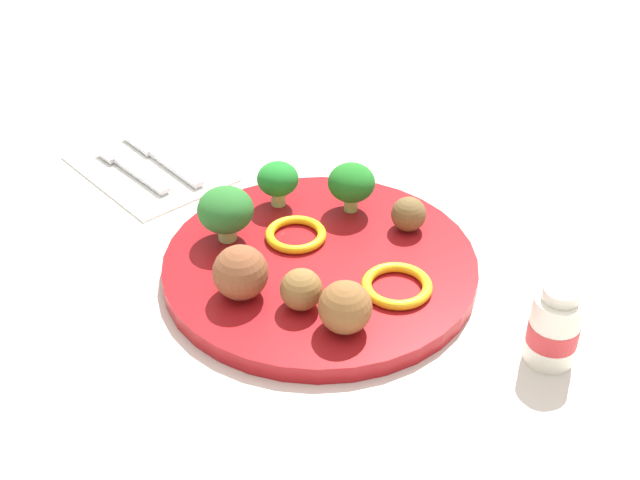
# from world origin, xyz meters

# --- Properties ---
(ground_plane) EXTENTS (4.00, 4.00, 0.00)m
(ground_plane) POSITION_xyz_m (0.00, 0.00, 0.00)
(ground_plane) COLOR silver
(plate) EXTENTS (0.28, 0.28, 0.02)m
(plate) POSITION_xyz_m (0.00, 0.00, 0.01)
(plate) COLOR maroon
(plate) RESTS_ON ground_plane
(broccoli_floret_near_rim) EXTENTS (0.04, 0.04, 0.05)m
(broccoli_floret_near_rim) POSITION_xyz_m (0.04, -0.08, 0.05)
(broccoli_floret_near_rim) COLOR #A0CE6A
(broccoli_floret_near_rim) RESTS_ON plate
(broccoli_floret_mid_left) EXTENTS (0.04, 0.04, 0.04)m
(broccoli_floret_mid_left) POSITION_xyz_m (0.09, -0.03, 0.04)
(broccoli_floret_mid_left) COLOR #ADCF7A
(broccoli_floret_mid_left) RESTS_ON plate
(broccoli_floret_far_rim) EXTENTS (0.05, 0.05, 0.05)m
(broccoli_floret_far_rim) POSITION_xyz_m (0.08, 0.04, 0.05)
(broccoli_floret_far_rim) COLOR #9AC06B
(broccoli_floret_far_rim) RESTS_ON plate
(meatball_front_left) EXTENTS (0.04, 0.04, 0.04)m
(meatball_front_left) POSITION_xyz_m (-0.04, 0.06, 0.03)
(meatball_front_left) COLOR brown
(meatball_front_left) RESTS_ON plate
(meatball_mid_right) EXTENTS (0.03, 0.03, 0.03)m
(meatball_mid_right) POSITION_xyz_m (-0.02, -0.09, 0.03)
(meatball_mid_right) COLOR brown
(meatball_mid_right) RESTS_ON plate
(meatball_front_right) EXTENTS (0.05, 0.05, 0.05)m
(meatball_front_right) POSITION_xyz_m (0.01, 0.08, 0.04)
(meatball_front_right) COLOR brown
(meatball_front_right) RESTS_ON plate
(meatball_back_left) EXTENTS (0.04, 0.04, 0.04)m
(meatball_back_left) POSITION_xyz_m (-0.08, 0.05, 0.04)
(meatball_back_left) COLOR brown
(meatball_back_left) RESTS_ON plate
(pepper_ring_near_rim) EXTENTS (0.07, 0.07, 0.01)m
(pepper_ring_near_rim) POSITION_xyz_m (0.04, -0.01, 0.02)
(pepper_ring_near_rim) COLOR yellow
(pepper_ring_near_rim) RESTS_ON plate
(pepper_ring_mid_left) EXTENTS (0.07, 0.07, 0.01)m
(pepper_ring_mid_left) POSITION_xyz_m (-0.08, -0.02, 0.02)
(pepper_ring_mid_left) COLOR yellow
(pepper_ring_mid_left) RESTS_ON plate
(napkin) EXTENTS (0.18, 0.13, 0.01)m
(napkin) POSITION_xyz_m (0.26, 0.01, 0.00)
(napkin) COLOR white
(napkin) RESTS_ON ground_plane
(fork) EXTENTS (0.12, 0.02, 0.01)m
(fork) POSITION_xyz_m (0.27, 0.02, 0.01)
(fork) COLOR silver
(fork) RESTS_ON napkin
(knife) EXTENTS (0.15, 0.02, 0.01)m
(knife) POSITION_xyz_m (0.27, -0.01, 0.01)
(knife) COLOR silver
(knife) RESTS_ON napkin
(yogurt_bottle) EXTENTS (0.04, 0.04, 0.07)m
(yogurt_bottle) POSITION_xyz_m (-0.20, -0.05, 0.03)
(yogurt_bottle) COLOR white
(yogurt_bottle) RESTS_ON ground_plane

